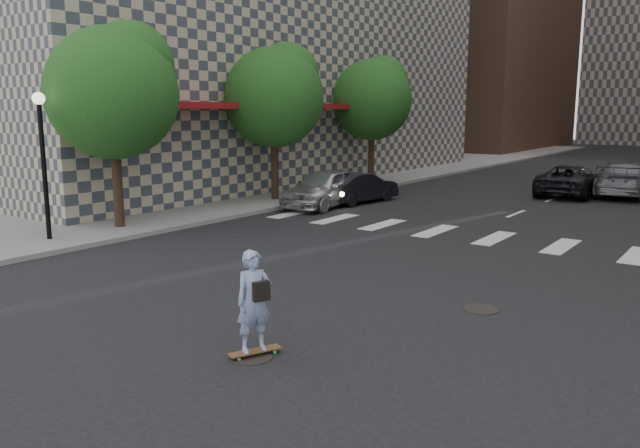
{
  "coord_description": "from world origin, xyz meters",
  "views": [
    {
      "loc": [
        7.63,
        -9.56,
        3.92
      ],
      "look_at": [
        -0.72,
        2.08,
        1.3
      ],
      "focal_mm": 35.0,
      "sensor_mm": 36.0,
      "label": 1
    }
  ],
  "objects_px": {
    "silver_sedan": "(325,188)",
    "traffic_car_b": "(625,179)",
    "tree_a": "(116,87)",
    "traffic_car_a": "(359,187)",
    "tree_b": "(277,93)",
    "skateboarder": "(254,301)",
    "lamppost": "(42,145)",
    "traffic_car_c": "(571,181)",
    "tree_c": "(374,96)"
  },
  "relations": [
    {
      "from": "traffic_car_b",
      "to": "traffic_car_c",
      "type": "xyz_separation_m",
      "value": [
        -2.07,
        -1.36,
        -0.1
      ]
    },
    {
      "from": "skateboarder",
      "to": "tree_a",
      "type": "bearing_deg",
      "value": 176.84
    },
    {
      "from": "tree_b",
      "to": "lamppost",
      "type": "bearing_deg",
      "value": -90.25
    },
    {
      "from": "lamppost",
      "to": "traffic_car_b",
      "type": "height_order",
      "value": "lamppost"
    },
    {
      "from": "silver_sedan",
      "to": "traffic_car_a",
      "type": "distance_m",
      "value": 1.89
    },
    {
      "from": "lamppost",
      "to": "silver_sedan",
      "type": "bearing_deg",
      "value": 76.83
    },
    {
      "from": "lamppost",
      "to": "tree_a",
      "type": "bearing_deg",
      "value": 89.01
    },
    {
      "from": "traffic_car_a",
      "to": "tree_b",
      "type": "bearing_deg",
      "value": 39.7
    },
    {
      "from": "traffic_car_a",
      "to": "traffic_car_c",
      "type": "distance_m",
      "value": 10.23
    },
    {
      "from": "tree_c",
      "to": "tree_b",
      "type": "bearing_deg",
      "value": -90.0
    },
    {
      "from": "skateboarder",
      "to": "traffic_car_c",
      "type": "xyz_separation_m",
      "value": [
        -0.92,
        23.06,
        -0.22
      ]
    },
    {
      "from": "tree_b",
      "to": "skateboarder",
      "type": "bearing_deg",
      "value": -51.79
    },
    {
      "from": "tree_c",
      "to": "silver_sedan",
      "type": "height_order",
      "value": "tree_c"
    },
    {
      "from": "tree_a",
      "to": "traffic_car_a",
      "type": "bearing_deg",
      "value": 73.33
    },
    {
      "from": "tree_b",
      "to": "skateboarder",
      "type": "relative_size",
      "value": 3.77
    },
    {
      "from": "traffic_car_a",
      "to": "skateboarder",
      "type": "bearing_deg",
      "value": 124.05
    },
    {
      "from": "lamppost",
      "to": "tree_b",
      "type": "relative_size",
      "value": 0.65
    },
    {
      "from": "tree_a",
      "to": "tree_c",
      "type": "height_order",
      "value": "same"
    },
    {
      "from": "lamppost",
      "to": "tree_a",
      "type": "relative_size",
      "value": 0.65
    },
    {
      "from": "traffic_car_c",
      "to": "silver_sedan",
      "type": "bearing_deg",
      "value": 50.8
    },
    {
      "from": "skateboarder",
      "to": "silver_sedan",
      "type": "distance_m",
      "value": 15.89
    },
    {
      "from": "lamppost",
      "to": "skateboarder",
      "type": "distance_m",
      "value": 11.29
    },
    {
      "from": "tree_b",
      "to": "traffic_car_b",
      "type": "height_order",
      "value": "tree_b"
    },
    {
      "from": "tree_b",
      "to": "traffic_car_a",
      "type": "distance_m",
      "value": 5.3
    },
    {
      "from": "lamppost",
      "to": "silver_sedan",
      "type": "distance_m",
      "value": 11.18
    },
    {
      "from": "traffic_car_b",
      "to": "skateboarder",
      "type": "bearing_deg",
      "value": 82.37
    },
    {
      "from": "tree_a",
      "to": "skateboarder",
      "type": "relative_size",
      "value": 3.77
    },
    {
      "from": "tree_a",
      "to": "tree_b",
      "type": "bearing_deg",
      "value": 90.0
    },
    {
      "from": "silver_sedan",
      "to": "tree_c",
      "type": "bearing_deg",
      "value": 102.53
    },
    {
      "from": "tree_b",
      "to": "tree_c",
      "type": "height_order",
      "value": "same"
    },
    {
      "from": "silver_sedan",
      "to": "traffic_car_b",
      "type": "bearing_deg",
      "value": 44.47
    },
    {
      "from": "skateboarder",
      "to": "silver_sedan",
      "type": "bearing_deg",
      "value": 145.48
    },
    {
      "from": "lamppost",
      "to": "traffic_car_a",
      "type": "bearing_deg",
      "value": 76.5
    },
    {
      "from": "traffic_car_b",
      "to": "traffic_car_c",
      "type": "bearing_deg",
      "value": 28.39
    },
    {
      "from": "tree_b",
      "to": "silver_sedan",
      "type": "height_order",
      "value": "tree_b"
    },
    {
      "from": "tree_c",
      "to": "traffic_car_b",
      "type": "bearing_deg",
      "value": 13.61
    },
    {
      "from": "traffic_car_a",
      "to": "traffic_car_b",
      "type": "height_order",
      "value": "traffic_car_b"
    },
    {
      "from": "tree_b",
      "to": "tree_c",
      "type": "distance_m",
      "value": 8.0
    },
    {
      "from": "lamppost",
      "to": "traffic_car_a",
      "type": "xyz_separation_m",
      "value": [
        3.0,
        12.5,
        -2.28
      ]
    },
    {
      "from": "tree_a",
      "to": "tree_b",
      "type": "height_order",
      "value": "same"
    },
    {
      "from": "skateboarder",
      "to": "traffic_car_c",
      "type": "height_order",
      "value": "skateboarder"
    },
    {
      "from": "lamppost",
      "to": "skateboarder",
      "type": "height_order",
      "value": "lamppost"
    },
    {
      "from": "tree_c",
      "to": "traffic_car_a",
      "type": "distance_m",
      "value": 7.89
    },
    {
      "from": "tree_a",
      "to": "tree_c",
      "type": "relative_size",
      "value": 1.0
    },
    {
      "from": "skateboarder",
      "to": "tree_c",
      "type": "bearing_deg",
      "value": 140.68
    },
    {
      "from": "silver_sedan",
      "to": "traffic_car_a",
      "type": "bearing_deg",
      "value": 69.96
    },
    {
      "from": "skateboarder",
      "to": "silver_sedan",
      "type": "xyz_separation_m",
      "value": [
        -8.22,
        13.6,
        -0.13
      ]
    },
    {
      "from": "tree_b",
      "to": "traffic_car_c",
      "type": "relative_size",
      "value": 1.31
    },
    {
      "from": "tree_a",
      "to": "traffic_car_a",
      "type": "xyz_separation_m",
      "value": [
        2.95,
        9.86,
        -3.99
      ]
    },
    {
      "from": "tree_c",
      "to": "traffic_car_a",
      "type": "height_order",
      "value": "tree_c"
    }
  ]
}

